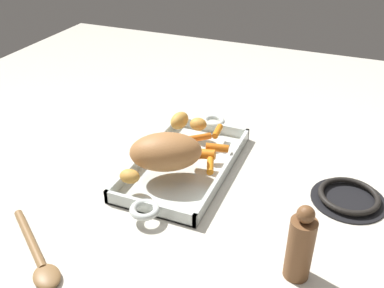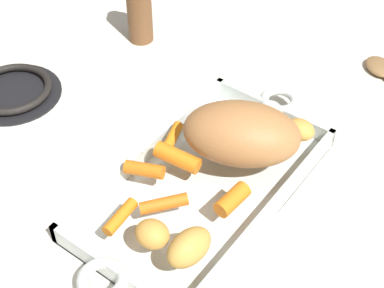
{
  "view_description": "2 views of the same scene",
  "coord_description": "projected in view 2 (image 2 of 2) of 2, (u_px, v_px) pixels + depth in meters",
  "views": [
    {
      "loc": [
        -0.78,
        -0.34,
        0.58
      ],
      "look_at": [
        0.02,
        -0.01,
        0.06
      ],
      "focal_mm": 40.57,
      "sensor_mm": 36.0,
      "label": 1
    },
    {
      "loc": [
        0.44,
        0.31,
        0.61
      ],
      "look_at": [
        -0.01,
        -0.03,
        0.06
      ],
      "focal_mm": 54.79,
      "sensor_mm": 36.0,
      "label": 2
    }
  ],
  "objects": [
    {
      "name": "ground_plane",
      "position": [
        204.0,
        190.0,
        0.81
      ],
      "size": [
        1.91,
        1.91,
        0.0
      ],
      "primitive_type": "plane",
      "color": "silver"
    },
    {
      "name": "roasting_dish",
      "position": [
        204.0,
        185.0,
        0.81
      ],
      "size": [
        0.46,
        0.21,
        0.03
      ],
      "color": "silver",
      "rests_on": "ground_plane"
    },
    {
      "name": "pork_roast",
      "position": [
        242.0,
        134.0,
        0.79
      ],
      "size": [
        0.16,
        0.19,
        0.08
      ],
      "primitive_type": "ellipsoid",
      "rotation": [
        0.0,
        0.0,
        2.03
      ],
      "color": "#AD7240",
      "rests_on": "roasting_dish"
    },
    {
      "name": "baby_carrot_long",
      "position": [
        164.0,
        204.0,
        0.74
      ],
      "size": [
        0.06,
        0.05,
        0.02
      ],
      "primitive_type": "cylinder",
      "rotation": [
        1.65,
        0.0,
        0.85
      ],
      "color": "orange",
      "rests_on": "roasting_dish"
    },
    {
      "name": "baby_carrot_center_right",
      "position": [
        232.0,
        199.0,
        0.74
      ],
      "size": [
        0.05,
        0.03,
        0.02
      ],
      "primitive_type": "cylinder",
      "rotation": [
        1.55,
        0.0,
        4.63
      ],
      "color": "orange",
      "rests_on": "roasting_dish"
    },
    {
      "name": "baby_carrot_southeast",
      "position": [
        144.0,
        170.0,
        0.78
      ],
      "size": [
        0.04,
        0.06,
        0.02
      ],
      "primitive_type": "cylinder",
      "rotation": [
        1.48,
        0.0,
        3.48
      ],
      "color": "orange",
      "rests_on": "roasting_dish"
    },
    {
      "name": "baby_carrot_short",
      "position": [
        120.0,
        217.0,
        0.73
      ],
      "size": [
        0.06,
        0.02,
        0.02
      ],
      "primitive_type": "cylinder",
      "rotation": [
        1.59,
        0.0,
        1.66
      ],
      "color": "orange",
      "rests_on": "roasting_dish"
    },
    {
      "name": "baby_carrot_northwest",
      "position": [
        171.0,
        140.0,
        0.83
      ],
      "size": [
        0.07,
        0.04,
        0.02
      ],
      "primitive_type": "cylinder",
      "rotation": [
        1.6,
        0.0,
        5.04
      ],
      "color": "orange",
      "rests_on": "roasting_dish"
    },
    {
      "name": "baby_carrot_northeast",
      "position": [
        178.0,
        158.0,
        0.79
      ],
      "size": [
        0.03,
        0.07,
        0.03
      ],
      "primitive_type": "cylinder",
      "rotation": [
        1.5,
        0.0,
        0.14
      ],
      "color": "orange",
      "rests_on": "roasting_dish"
    },
    {
      "name": "potato_golden_large",
      "position": [
        189.0,
        247.0,
        0.68
      ],
      "size": [
        0.07,
        0.05,
        0.04
      ],
      "primitive_type": "ellipsoid",
      "rotation": [
        0.0,
        0.0,
        6.15
      ],
      "color": "gold",
      "rests_on": "roasting_dish"
    },
    {
      "name": "potato_halved",
      "position": [
        300.0,
        130.0,
        0.83
      ],
      "size": [
        0.04,
        0.05,
        0.03
      ],
      "primitive_type": "ellipsoid",
      "rotation": [
        0.0,
        0.0,
        4.79
      ],
      "color": "gold",
      "rests_on": "roasting_dish"
    },
    {
      "name": "potato_corner",
      "position": [
        152.0,
        234.0,
        0.7
      ],
      "size": [
        0.04,
        0.05,
        0.03
      ],
      "primitive_type": "ellipsoid",
      "rotation": [
        0.0,
        0.0,
        1.65
      ],
      "color": "gold",
      "rests_on": "roasting_dish"
    },
    {
      "name": "stove_burner_rear",
      "position": [
        13.0,
        91.0,
        0.95
      ],
      "size": [
        0.16,
        0.16,
        0.02
      ],
      "color": "black",
      "rests_on": "ground_plane"
    },
    {
      "name": "pepper_mill",
      "position": [
        139.0,
        7.0,
        1.03
      ],
      "size": [
        0.04,
        0.04,
        0.15
      ],
      "color": "brown",
      "rests_on": "ground_plane"
    }
  ]
}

